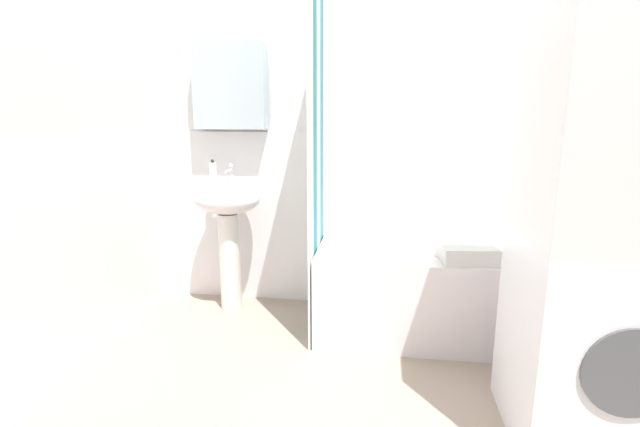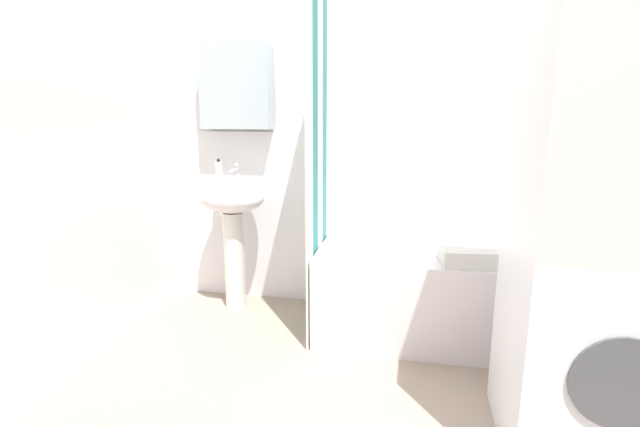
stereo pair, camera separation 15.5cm
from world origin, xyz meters
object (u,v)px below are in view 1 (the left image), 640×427
object	(u,v)px
body_wash_bottle	(526,229)
towel_folded	(467,253)
washer_dryer_stack	(606,241)
bathtub	(442,291)
shampoo_bottle	(544,224)
soap_dispenser	(213,172)
sink	(228,219)

from	to	relation	value
body_wash_bottle	towel_folded	xyz separation A→B (m)	(-0.43, -0.47, -0.03)
towel_folded	washer_dryer_stack	distance (m)	0.82
bathtub	shampoo_bottle	size ratio (longest dim) A/B	6.92
soap_dispenser	washer_dryer_stack	size ratio (longest dim) A/B	0.09
shampoo_bottle	washer_dryer_stack	size ratio (longest dim) A/B	0.13
bathtub	shampoo_bottle	xyz separation A→B (m)	(0.65, 0.30, 0.37)
shampoo_bottle	washer_dryer_stack	world-z (taller)	washer_dryer_stack
sink	soap_dispenser	distance (m)	0.33
body_wash_bottle	shampoo_bottle	bearing A→B (deg)	20.72
shampoo_bottle	towel_folded	world-z (taller)	shampoo_bottle
shampoo_bottle	body_wash_bottle	distance (m)	0.13
sink	soap_dispenser	bearing A→B (deg)	148.60
towel_folded	washer_dryer_stack	size ratio (longest dim) A/B	0.17
sink	body_wash_bottle	world-z (taller)	sink
shampoo_bottle	bathtub	bearing A→B (deg)	-155.34
bathtub	washer_dryer_stack	size ratio (longest dim) A/B	0.88
sink	body_wash_bottle	xyz separation A→B (m)	(1.92, 0.09, -0.03)
shampoo_bottle	towel_folded	distance (m)	0.76
washer_dryer_stack	bathtub	bearing A→B (deg)	118.56
body_wash_bottle	washer_dryer_stack	xyz separation A→B (m)	(-0.05, -1.14, 0.24)
sink	shampoo_bottle	distance (m)	2.04
sink	soap_dispenser	world-z (taller)	soap_dispenser
soap_dispenser	bathtub	world-z (taller)	soap_dispenser
soap_dispenser	towel_folded	distance (m)	1.70
body_wash_bottle	towel_folded	size ratio (longest dim) A/B	0.58
sink	body_wash_bottle	size ratio (longest dim) A/B	5.05
washer_dryer_stack	shampoo_bottle	bearing A→B (deg)	82.04
bathtub	sink	bearing A→B (deg)	173.42
shampoo_bottle	washer_dryer_stack	bearing A→B (deg)	-97.96
shampoo_bottle	washer_dryer_stack	distance (m)	1.22
towel_folded	washer_dryer_stack	bearing A→B (deg)	-59.99
soap_dispenser	body_wash_bottle	size ratio (longest dim) A/B	0.90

